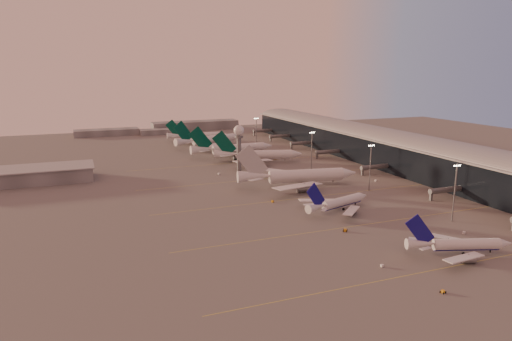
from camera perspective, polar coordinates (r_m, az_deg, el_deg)
name	(u,v)px	position (r m, az deg, el deg)	size (l,w,h in m)	color
ground	(333,240)	(176.28, 9.56, -8.53)	(700.00, 700.00, 0.00)	#595656
taxiway_markings	(327,195)	(236.62, 8.84, -3.00)	(180.00, 185.25, 0.02)	gold
terminal	(387,148)	(321.11, 16.09, 2.70)	(57.00, 362.00, 23.04)	black
hangar	(17,176)	(288.17, -27.73, -0.62)	(82.00, 27.00, 8.50)	slate
radar_tower	(239,139)	(278.91, -2.15, 3.92)	(6.40, 6.40, 31.10)	slate
mast_a	(455,190)	(207.17, 23.61, -2.24)	(3.60, 0.56, 25.00)	slate
mast_b	(370,165)	(245.96, 14.10, 0.66)	(3.60, 0.56, 25.00)	slate
mast_c	(312,149)	(289.13, 6.98, 2.70)	(3.60, 0.56, 25.00)	slate
mast_d	(256,131)	(369.02, 0.03, 4.93)	(3.60, 0.56, 25.00)	slate
distant_horizon	(170,128)	(477.38, -10.66, 5.27)	(165.00, 37.50, 9.00)	slate
narrowbody_near	(459,246)	(174.56, 24.01, -8.65)	(36.80, 28.87, 14.93)	silver
narrowbody_mid	(338,204)	(210.33, 10.27, -4.14)	(38.89, 30.57, 15.64)	silver
widebody_white	(298,179)	(251.15, 5.33, -1.01)	(67.92, 54.00, 24.04)	silver
greentail_a	(259,157)	(312.99, 0.34, 1.73)	(60.12, 47.86, 22.45)	silver
greentail_b	(233,150)	(336.54, -2.89, 2.51)	(64.58, 52.16, 23.46)	silver
greentail_c	(210,142)	(379.78, -5.82, 3.62)	(62.60, 49.78, 23.48)	silver
greentail_d	(198,137)	(411.23, -7.30, 4.18)	(54.63, 43.96, 19.85)	silver
gsv_truck_a	(383,264)	(156.79, 15.60, -11.21)	(4.71, 1.90, 1.88)	silver
gsv_tug_near	(443,292)	(145.75, 22.33, -13.84)	(2.34, 3.29, 0.86)	orange
gsv_catering_a	(465,229)	(196.77, 24.62, -6.69)	(4.99, 3.08, 3.81)	silver
gsv_tug_mid	(345,230)	(185.31, 11.09, -7.35)	(4.20, 3.95, 1.04)	orange
gsv_truck_b	(353,196)	(231.96, 12.00, -3.13)	(6.36, 3.63, 2.42)	silver
gsv_truck_c	(273,200)	(220.62, 2.15, -3.72)	(5.43, 3.94, 2.08)	orange
gsv_catering_b	(376,178)	(269.06, 14.77, -0.89)	(5.85, 4.32, 4.39)	silver
gsv_tug_far	(277,180)	(262.00, 2.60, -1.22)	(3.30, 3.78, 0.93)	silver
gsv_truck_d	(218,173)	(277.87, -4.72, -0.28)	(3.80, 6.46, 2.46)	silver
gsv_tug_hangar	(275,159)	(322.22, 2.40, 1.41)	(3.96, 3.54, 0.97)	orange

